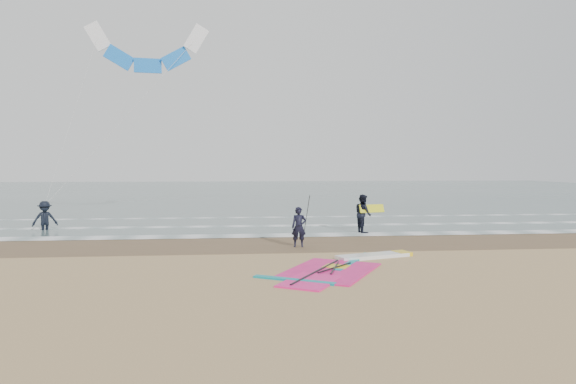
{
  "coord_description": "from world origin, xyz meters",
  "views": [
    {
      "loc": [
        -2.22,
        -15.25,
        3.27
      ],
      "look_at": [
        -0.2,
        5.0,
        2.2
      ],
      "focal_mm": 32.0,
      "sensor_mm": 36.0,
      "label": 1
    }
  ],
  "objects": [
    {
      "name": "wet_sand_band",
      "position": [
        0.0,
        6.0,
        0.0
      ],
      "size": [
        120.0,
        5.0,
        0.01
      ],
      "primitive_type": "cube",
      "color": "brown",
      "rests_on": "ground"
    },
    {
      "name": "ground",
      "position": [
        0.0,
        0.0,
        0.0
      ],
      "size": [
        120.0,
        120.0,
        0.0
      ],
      "primitive_type": "plane",
      "color": "tan",
      "rests_on": "ground"
    },
    {
      "name": "held_pole",
      "position": [
        0.53,
        4.93,
        1.18
      ],
      "size": [
        0.17,
        0.86,
        1.82
      ],
      "color": "black",
      "rests_on": "ground"
    },
    {
      "name": "person_walking",
      "position": [
        3.82,
        8.87,
        0.93
      ],
      "size": [
        0.85,
        1.02,
        1.87
      ],
      "primitive_type": "imported",
      "rotation": [
        0.0,
        0.0,
        1.74
      ],
      "color": "black",
      "rests_on": "ground"
    },
    {
      "name": "carried_kiteboard",
      "position": [
        4.22,
        8.77,
        1.18
      ],
      "size": [
        1.3,
        0.51,
        0.39
      ],
      "color": "yellow",
      "rests_on": "ground"
    },
    {
      "name": "surf_kite",
      "position": [
        -7.12,
        14.02,
        9.51
      ],
      "size": [
        8.07,
        2.91,
        9.92
      ],
      "color": "white",
      "rests_on": "ground"
    },
    {
      "name": "person_wading",
      "position": [
        -11.78,
        11.31,
        0.91
      ],
      "size": [
        1.35,
        1.1,
        1.83
      ],
      "primitive_type": "imported",
      "rotation": [
        0.0,
        0.0,
        0.42
      ],
      "color": "black",
      "rests_on": "ground"
    },
    {
      "name": "foam_waterline",
      "position": [
        0.0,
        10.44,
        0.03
      ],
      "size": [
        120.0,
        9.15,
        0.02
      ],
      "color": "white",
      "rests_on": "ground"
    },
    {
      "name": "sea_water",
      "position": [
        0.0,
        48.0,
        0.01
      ],
      "size": [
        120.0,
        80.0,
        0.02
      ],
      "primitive_type": "cube",
      "color": "#47605E",
      "rests_on": "ground"
    },
    {
      "name": "windsurf_rig",
      "position": [
        1.17,
        0.7,
        0.04
      ],
      "size": [
        5.83,
        5.52,
        0.14
      ],
      "color": "white",
      "rests_on": "ground"
    },
    {
      "name": "person_standing",
      "position": [
        0.23,
        4.93,
        0.8
      ],
      "size": [
        0.62,
        0.44,
        1.6
      ],
      "primitive_type": "imported",
      "rotation": [
        0.0,
        0.0,
        -0.09
      ],
      "color": "black",
      "rests_on": "ground"
    }
  ]
}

